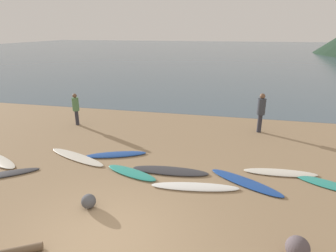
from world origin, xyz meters
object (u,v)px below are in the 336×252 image
surfboard_1 (4,174)px  surfboard_7 (245,182)px  surfboard_9 (329,185)px  surfboard_2 (77,157)px  surfboard_4 (131,173)px  surfboard_5 (170,171)px  beach_rock_near (298,248)px  surfboard_3 (116,154)px  person_1 (76,107)px  surfboard_8 (280,173)px  beach_rock_far (89,201)px  person_0 (261,110)px  surfboard_6 (195,187)px

surfboard_1 → surfboard_7: bearing=-25.9°
surfboard_7 → surfboard_9: (2.44, 0.40, -0.00)m
surfboard_2 → surfboard_4: size_ratio=1.40×
surfboard_1 → surfboard_5: (5.15, 1.38, 0.01)m
surfboard_4 → beach_rock_near: size_ratio=3.99×
surfboard_3 → person_1: 4.42m
surfboard_8 → beach_rock_far: bearing=-153.7°
surfboard_8 → beach_rock_far: beach_rock_far is taller
beach_rock_near → person_0: bearing=91.2°
surfboard_5 → surfboard_7: (2.38, -0.21, -0.00)m
surfboard_3 → surfboard_7: 4.70m
surfboard_5 → surfboard_7: size_ratio=1.06×
surfboard_2 → person_0: (6.65, 4.29, 1.01)m
surfboard_5 → beach_rock_far: (-1.66, -2.36, 0.15)m
surfboard_3 → surfboard_8: size_ratio=0.96×
surfboard_4 → surfboard_7: size_ratio=0.80×
person_1 → surfboard_5: bearing=11.8°
surfboard_8 → surfboard_3: bearing=174.5°
surfboard_6 → beach_rock_near: 3.23m
surfboard_3 → person_0: (5.34, 3.78, 1.01)m
surfboard_6 → person_0: person_0 is taller
surfboard_1 → surfboard_4: bearing=-20.9°
surfboard_6 → person_0: (2.21, 5.38, 1.01)m
surfboard_8 → surfboard_4: bearing=-171.3°
surfboard_7 → person_1: 8.77m
surfboard_6 → person_1: 7.83m
surfboard_3 → surfboard_4: bearing=-70.5°
surfboard_1 → surfboard_4: size_ratio=1.12×
surfboard_2 → beach_rock_near: size_ratio=5.58×
surfboard_4 → surfboard_9: 6.03m
surfboard_7 → beach_rock_far: bearing=-121.5°
surfboard_1 → surfboard_2: 2.33m
surfboard_3 → surfboard_2: bearing=-179.5°
person_0 → surfboard_1: bearing=-147.0°
surfboard_3 → surfboard_4: 1.58m
surfboard_9 → beach_rock_near: size_ratio=4.00×
surfboard_5 → beach_rock_near: (3.28, -3.00, 0.20)m
surfboard_5 → surfboard_9: surfboard_5 is taller
surfboard_4 → surfboard_7: surfboard_4 is taller
surfboard_4 → surfboard_7: (3.57, 0.20, -0.01)m
surfboard_7 → beach_rock_far: beach_rock_far is taller
surfboard_2 → surfboard_6: (4.45, -1.09, -0.00)m
surfboard_5 → surfboard_2: bearing=172.9°
surfboard_3 → beach_rock_near: size_ratio=4.63×
surfboard_7 → person_0: 4.95m
surfboard_8 → surfboard_7: bearing=-146.2°
surfboard_5 → surfboard_9: 4.82m
surfboard_6 → beach_rock_near: size_ratio=5.42×
surfboard_8 → beach_rock_far: 5.98m
surfboard_7 → person_1: (-7.80, 3.92, 0.88)m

